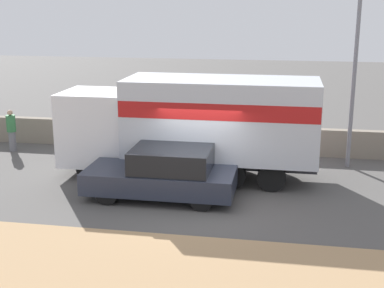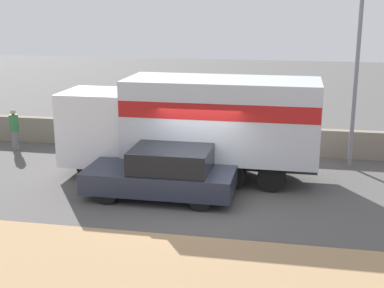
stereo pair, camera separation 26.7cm
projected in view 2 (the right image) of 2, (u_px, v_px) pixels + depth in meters
ground_plane at (192, 203)px, 15.25m from camera, size 80.00×80.00×0.00m
stone_wall_backdrop at (220, 138)px, 20.45m from camera, size 60.00×0.35×1.02m
street_lamp at (357, 61)px, 17.64m from camera, size 0.56×0.28×6.28m
box_truck at (197, 121)px, 17.03m from camera, size 8.23×2.43×3.25m
car_hatchback at (163, 173)px, 15.50m from camera, size 4.35×1.87×1.51m
pedestrian at (14, 129)px, 20.54m from camera, size 0.35×0.35×1.60m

